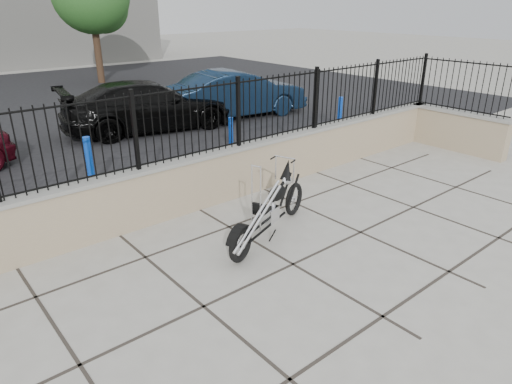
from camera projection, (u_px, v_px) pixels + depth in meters
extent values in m
plane|color=#99968E|center=(293.00, 264.00, 6.38)|extent=(90.00, 90.00, 0.00)
plane|color=black|center=(32.00, 112.00, 15.24)|extent=(30.00, 30.00, 0.00)
cube|color=gray|center=(194.00, 182.00, 7.97)|extent=(14.00, 0.36, 0.96)
cube|color=gray|center=(457.00, 131.00, 11.17)|extent=(0.36, 2.50, 0.96)
cube|color=black|center=(191.00, 122.00, 7.55)|extent=(14.00, 0.08, 1.20)
cube|color=black|center=(465.00, 86.00, 10.76)|extent=(0.08, 2.30, 1.20)
imported|color=black|center=(149.00, 106.00, 12.86)|extent=(5.04, 2.72, 1.39)
imported|color=#0E1D33|center=(237.00, 94.00, 14.37)|extent=(4.58, 2.13, 1.45)
cylinder|color=#0B38AE|center=(90.00, 166.00, 8.55)|extent=(0.15, 0.15, 1.12)
cylinder|color=blue|center=(231.00, 137.00, 10.79)|extent=(0.13, 0.13, 0.91)
cylinder|color=#0B2AAD|center=(340.00, 115.00, 12.66)|extent=(0.14, 0.14, 1.00)
cylinder|color=#382619|center=(97.00, 48.00, 20.26)|extent=(0.31, 0.31, 3.06)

